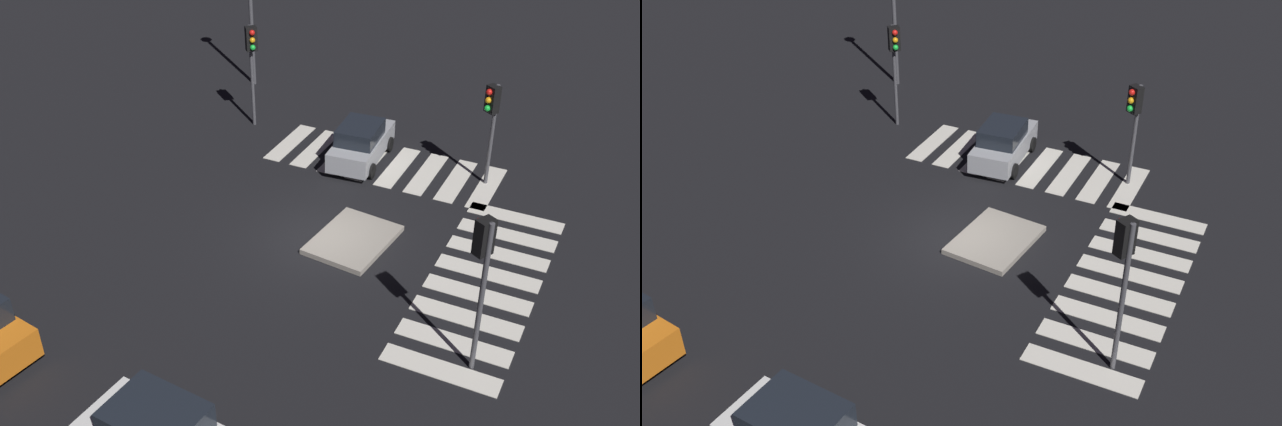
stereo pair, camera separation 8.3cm
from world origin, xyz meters
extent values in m
plane|color=black|center=(0.00, 0.00, 0.00)|extent=(80.00, 80.00, 0.00)
cube|color=gray|center=(0.30, -1.05, 0.09)|extent=(3.17, 2.51, 0.18)
cylinder|color=black|center=(-8.22, 4.79, 0.34)|extent=(0.34, 0.71, 0.68)
cube|color=black|center=(-9.68, -0.73, 1.46)|extent=(1.75, 2.21, 0.68)
cylinder|color=black|center=(-8.75, 0.21, 0.33)|extent=(0.29, 0.67, 0.66)
cube|color=#9EA0A5|center=(5.44, 0.90, 0.63)|extent=(3.76, 1.85, 0.75)
cube|color=black|center=(5.22, 0.88, 1.31)|extent=(1.98, 1.57, 0.61)
cylinder|color=black|center=(6.51, 1.75, 0.29)|extent=(0.60, 0.26, 0.59)
cylinder|color=black|center=(6.63, 0.22, 0.29)|extent=(0.60, 0.26, 0.59)
cylinder|color=black|center=(4.25, 1.57, 0.29)|extent=(0.60, 0.26, 0.59)
cylinder|color=black|center=(4.38, 0.04, 0.29)|extent=(0.60, 0.26, 0.59)
sphere|color=#F2EABF|center=(7.19, 1.47, 0.63)|extent=(0.20, 0.20, 0.20)
sphere|color=#F2EABF|center=(7.26, 0.61, 0.63)|extent=(0.20, 0.20, 0.20)
cylinder|color=#47474C|center=(-3.57, -6.15, 2.27)|extent=(0.14, 0.14, 4.53)
cube|color=black|center=(-3.48, -6.00, 4.05)|extent=(0.54, 0.50, 0.96)
sphere|color=red|center=(-3.38, -5.82, 4.35)|extent=(0.22, 0.22, 0.22)
sphere|color=orange|center=(-3.38, -5.82, 4.05)|extent=(0.22, 0.22, 0.22)
sphere|color=green|center=(-3.38, -5.82, 3.75)|extent=(0.22, 0.22, 0.22)
cylinder|color=#47474C|center=(6.37, 6.16, 2.14)|extent=(0.14, 0.14, 4.27)
cube|color=black|center=(6.24, 6.03, 3.79)|extent=(0.54, 0.54, 0.96)
sphere|color=red|center=(6.09, 5.89, 4.09)|extent=(0.22, 0.22, 0.22)
sphere|color=orange|center=(6.09, 5.89, 3.79)|extent=(0.22, 0.22, 0.22)
sphere|color=green|center=(6.09, 5.89, 3.49)|extent=(0.22, 0.22, 0.22)
cylinder|color=#47474C|center=(5.86, -3.88, 1.93)|extent=(0.14, 0.14, 3.87)
cube|color=black|center=(5.71, -3.78, 3.39)|extent=(0.51, 0.54, 0.96)
sphere|color=red|center=(5.54, -3.67, 3.69)|extent=(0.22, 0.22, 0.22)
sphere|color=orange|center=(5.54, -3.67, 3.39)|extent=(0.22, 0.22, 0.22)
sphere|color=green|center=(5.54, -3.67, 3.09)|extent=(0.22, 0.22, 0.22)
cylinder|color=#47474C|center=(10.05, 8.30, 3.43)|extent=(0.18, 0.18, 6.85)
cube|color=silver|center=(-4.02, -5.45, 0.01)|extent=(0.70, 3.20, 0.02)
cube|color=silver|center=(-2.87, -5.45, 0.01)|extent=(0.70, 3.20, 0.02)
cube|color=silver|center=(-1.72, -5.45, 0.01)|extent=(0.70, 3.20, 0.02)
cube|color=silver|center=(-0.57, -5.45, 0.01)|extent=(0.70, 3.20, 0.02)
cube|color=silver|center=(0.58, -5.45, 0.01)|extent=(0.70, 3.20, 0.02)
cube|color=silver|center=(1.73, -5.45, 0.01)|extent=(0.70, 3.20, 0.02)
cube|color=silver|center=(2.88, -5.45, 0.01)|extent=(0.70, 3.20, 0.02)
cube|color=silver|center=(4.02, -5.45, 0.01)|extent=(0.70, 3.20, 0.02)
cube|color=silver|center=(5.54, -4.02, 0.01)|extent=(3.20, 0.70, 0.02)
cube|color=silver|center=(5.54, -2.87, 0.01)|extent=(3.20, 0.70, 0.02)
cube|color=silver|center=(5.54, -1.72, 0.01)|extent=(3.20, 0.70, 0.02)
cube|color=silver|center=(5.54, -0.57, 0.01)|extent=(3.20, 0.70, 0.02)
cube|color=silver|center=(5.54, 0.58, 0.01)|extent=(3.20, 0.70, 0.02)
cube|color=silver|center=(5.54, 1.73, 0.01)|extent=(3.20, 0.70, 0.02)
cube|color=silver|center=(5.54, 2.88, 0.01)|extent=(3.20, 0.70, 0.02)
cube|color=silver|center=(5.54, 4.02, 0.01)|extent=(3.20, 0.70, 0.02)
camera|label=1|loc=(-18.46, -8.99, 14.28)|focal=42.94mm
camera|label=2|loc=(-18.42, -9.06, 14.28)|focal=42.94mm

